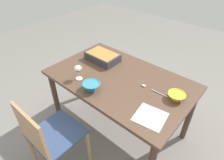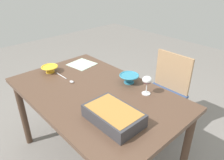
% 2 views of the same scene
% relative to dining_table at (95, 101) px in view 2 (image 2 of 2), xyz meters
% --- Properties ---
extents(ground_plane, '(8.00, 8.00, 0.00)m').
position_rel_dining_table_xyz_m(ground_plane, '(0.00, 0.00, -0.67)').
color(ground_plane, gray).
extents(dining_table, '(1.45, 0.90, 0.76)m').
position_rel_dining_table_xyz_m(dining_table, '(0.00, 0.00, 0.00)').
color(dining_table, brown).
rests_on(dining_table, ground_plane).
extents(chair, '(0.43, 0.43, 0.88)m').
position_rel_dining_table_xyz_m(chair, '(-0.14, -0.81, -0.18)').
color(chair, '#334772').
rests_on(chair, ground_plane).
extents(wine_glass, '(0.08, 0.08, 0.15)m').
position_rel_dining_table_xyz_m(wine_glass, '(-0.30, -0.28, 0.20)').
color(wine_glass, white).
rests_on(wine_glass, dining_table).
extents(casserole_dish, '(0.37, 0.24, 0.09)m').
position_rel_dining_table_xyz_m(casserole_dish, '(-0.38, 0.14, 0.14)').
color(casserole_dish, '#38383D').
rests_on(casserole_dish, dining_table).
extents(mixing_bowl, '(0.17, 0.17, 0.08)m').
position_rel_dining_table_xyz_m(mixing_bowl, '(-0.09, -0.31, 0.13)').
color(mixing_bowl, teal).
rests_on(mixing_bowl, dining_table).
extents(small_bowl, '(0.16, 0.16, 0.06)m').
position_rel_dining_table_xyz_m(small_bowl, '(0.57, 0.09, 0.13)').
color(small_bowl, yellow).
rests_on(small_bowl, dining_table).
extents(serving_spoon, '(0.27, 0.03, 0.01)m').
position_rel_dining_table_xyz_m(serving_spoon, '(0.31, 0.05, 0.10)').
color(serving_spoon, silver).
rests_on(serving_spoon, dining_table).
extents(napkin, '(0.27, 0.27, 0.00)m').
position_rel_dining_table_xyz_m(napkin, '(0.51, -0.24, 0.09)').
color(napkin, '#B2CCB7').
rests_on(napkin, dining_table).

